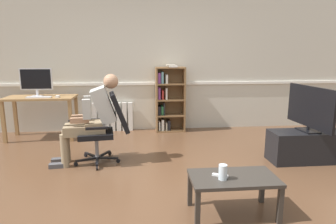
{
  "coord_description": "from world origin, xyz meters",
  "views": [
    {
      "loc": [
        -0.23,
        -3.15,
        1.51
      ],
      "look_at": [
        0.15,
        0.85,
        0.7
      ],
      "focal_mm": 31.31,
      "sensor_mm": 36.0,
      "label": 1
    }
  ],
  "objects": [
    {
      "name": "back_wall",
      "position": [
        0.0,
        2.65,
        1.35
      ],
      "size": [
        12.0,
        0.13,
        2.7
      ],
      "color": "beige",
      "rests_on": "ground_plane"
    },
    {
      "name": "coffee_table",
      "position": [
        0.62,
        -0.66,
        0.33
      ],
      "size": [
        0.81,
        0.45,
        0.38
      ],
      "color": "#332D28",
      "rests_on": "ground_plane"
    },
    {
      "name": "tv_screen",
      "position": [
        2.09,
        0.6,
        0.77
      ],
      "size": [
        0.22,
        0.98,
        0.63
      ],
      "rotation": [
        0.0,
        0.0,
        1.64
      ],
      "color": "black",
      "rests_on": "tv_stand"
    },
    {
      "name": "computer_mouse",
      "position": [
        -1.66,
        2.03,
        0.77
      ],
      "size": [
        0.06,
        0.1,
        0.03
      ],
      "primitive_type": "cube",
      "color": "white",
      "rests_on": "computer_desk"
    },
    {
      "name": "person_seated",
      "position": [
        -0.89,
        0.84,
        0.66
      ],
      "size": [
        0.97,
        0.42,
        1.23
      ],
      "rotation": [
        0.0,
        0.0,
        -1.45
      ],
      "color": "#937F60",
      "rests_on": "ground_plane"
    },
    {
      "name": "keyboard",
      "position": [
        -1.97,
        2.01,
        0.77
      ],
      "size": [
        0.41,
        0.12,
        0.02
      ],
      "primitive_type": "cube",
      "color": "silver",
      "rests_on": "computer_desk"
    },
    {
      "name": "computer_desk",
      "position": [
        -1.99,
        2.15,
        0.64
      ],
      "size": [
        1.19,
        0.57,
        0.76
      ],
      "color": "#9E7547",
      "rests_on": "ground_plane"
    },
    {
      "name": "radiator",
      "position": [
        -0.78,
        2.54,
        0.28
      ],
      "size": [
        0.78,
        0.08,
        0.56
      ],
      "color": "white",
      "rests_on": "ground_plane"
    },
    {
      "name": "bookshelf",
      "position": [
        0.31,
        2.44,
        0.63
      ],
      "size": [
        0.56,
        0.3,
        1.3
      ],
      "color": "brown",
      "rests_on": "ground_plane"
    },
    {
      "name": "office_chair",
      "position": [
        -0.7,
        0.86,
        0.53
      ],
      "size": [
        0.78,
        0.63,
        0.98
      ],
      "rotation": [
        0.0,
        0.0,
        -1.45
      ],
      "color": "black",
      "rests_on": "ground_plane"
    },
    {
      "name": "imac_monitor",
      "position": [
        -2.06,
        2.23,
        1.04
      ],
      "size": [
        0.56,
        0.14,
        0.49
      ],
      "color": "silver",
      "rests_on": "computer_desk"
    },
    {
      "name": "spare_remote",
      "position": [
        0.5,
        -0.65,
        0.39
      ],
      "size": [
        0.15,
        0.1,
        0.02
      ],
      "primitive_type": "cube",
      "rotation": [
        0.0,
        0.0,
        1.1
      ],
      "color": "white",
      "rests_on": "coffee_table"
    },
    {
      "name": "drinking_glass",
      "position": [
        0.5,
        -0.71,
        0.45
      ],
      "size": [
        0.08,
        0.08,
        0.14
      ],
      "primitive_type": "cylinder",
      "color": "silver",
      "rests_on": "coffee_table"
    },
    {
      "name": "ground_plane",
      "position": [
        0.0,
        0.0,
        0.0
      ],
      "size": [
        18.0,
        18.0,
        0.0
      ],
      "primitive_type": "plane",
      "color": "brown"
    },
    {
      "name": "tv_stand",
      "position": [
        2.09,
        0.6,
        0.22
      ],
      "size": [
        1.03,
        0.4,
        0.44
      ],
      "color": "black",
      "rests_on": "ground_plane"
    }
  ]
}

